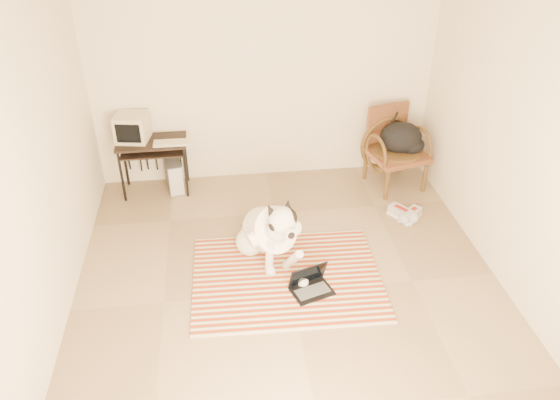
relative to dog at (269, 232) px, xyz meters
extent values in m
plane|color=#8F7858|center=(0.14, -0.50, -0.34)|extent=(4.50, 4.50, 0.00)
plane|color=beige|center=(0.14, 1.75, 1.01)|extent=(4.50, 0.00, 4.50)
plane|color=beige|center=(-1.86, -0.50, 1.01)|extent=(0.00, 4.50, 4.50)
plane|color=beige|center=(2.14, -0.50, 1.01)|extent=(0.00, 4.50, 4.50)
cube|color=#B52807|center=(0.11, -0.86, -0.33)|extent=(1.80, 0.33, 0.02)
cube|color=#2B6A39|center=(0.12, -0.59, -0.33)|extent=(1.80, 0.33, 0.02)
cube|color=#7B4586|center=(0.13, -0.31, -0.33)|extent=(1.80, 0.33, 0.02)
cube|color=gold|center=(0.14, -0.04, -0.33)|extent=(1.80, 0.33, 0.02)
cube|color=beige|center=(0.15, 0.24, -0.33)|extent=(1.80, 0.33, 0.02)
sphere|color=silver|center=(-0.19, 0.12, -0.19)|extent=(0.29, 0.29, 0.29)
sphere|color=silver|center=(0.08, 0.21, -0.19)|extent=(0.29, 0.29, 0.29)
ellipsoid|color=silver|center=(-0.05, 0.16, -0.17)|extent=(0.36, 0.32, 0.29)
ellipsoid|color=silver|center=(0.00, -0.01, 0.03)|extent=(0.54, 0.74, 0.62)
cylinder|color=white|center=(0.00, 0.00, 0.03)|extent=(0.58, 0.66, 0.57)
sphere|color=silver|center=(0.06, -0.18, 0.17)|extent=(0.24, 0.24, 0.24)
sphere|color=silver|center=(0.09, -0.27, 0.32)|extent=(0.27, 0.27, 0.27)
ellipsoid|color=black|center=(0.13, -0.26, 0.33)|extent=(0.21, 0.23, 0.19)
cylinder|color=silver|center=(0.12, -0.38, 0.28)|extent=(0.15, 0.17, 0.11)
sphere|color=black|center=(0.15, -0.45, 0.28)|extent=(0.06, 0.06, 0.06)
cone|color=black|center=(-0.01, -0.24, 0.42)|extent=(0.14, 0.15, 0.17)
cone|color=black|center=(0.15, -0.19, 0.42)|extent=(0.14, 0.16, 0.17)
torus|color=silver|center=(0.06, -0.20, 0.21)|extent=(0.26, 0.19, 0.22)
cylinder|color=silver|center=(-0.03, -0.22, -0.12)|extent=(0.11, 0.14, 0.40)
cylinder|color=silver|center=(0.19, -0.28, -0.15)|extent=(0.19, 0.36, 0.40)
sphere|color=silver|center=(-0.02, -0.25, -0.29)|extent=(0.10, 0.10, 0.10)
sphere|color=silver|center=(0.26, -0.44, -0.28)|extent=(0.11, 0.11, 0.11)
cone|color=black|center=(-0.15, 0.39, -0.28)|extent=(0.29, 0.36, 0.10)
cube|color=black|center=(0.33, -0.55, -0.31)|extent=(0.43, 0.36, 0.02)
cube|color=#4D4D4F|center=(0.34, -0.56, -0.30)|extent=(0.34, 0.24, 0.00)
cube|color=black|center=(0.30, -0.47, -0.18)|extent=(0.38, 0.20, 0.24)
cube|color=black|center=(0.31, -0.48, -0.18)|extent=(0.33, 0.17, 0.21)
cube|color=black|center=(-1.20, 1.50, 0.31)|extent=(0.80, 0.45, 0.03)
cube|color=black|center=(-1.20, 1.45, 0.21)|extent=(0.71, 0.36, 0.02)
cylinder|color=black|center=(-1.56, 1.31, -0.02)|extent=(0.03, 0.03, 0.64)
cylinder|color=black|center=(-1.57, 1.68, -0.02)|extent=(0.03, 0.03, 0.64)
cylinder|color=black|center=(-0.84, 1.32, -0.02)|extent=(0.03, 0.03, 0.64)
cylinder|color=black|center=(-0.84, 1.69, -0.02)|extent=(0.03, 0.03, 0.64)
cube|color=#BEB295|center=(-1.40, 1.56, 0.48)|extent=(0.40, 0.39, 0.31)
cube|color=black|center=(-1.43, 1.39, 0.48)|extent=(0.27, 0.06, 0.22)
cube|color=#BEB295|center=(-0.96, 1.39, 0.34)|extent=(0.42, 0.16, 0.03)
cube|color=#4D4D4F|center=(-0.99, 1.53, -0.15)|extent=(0.25, 0.43, 0.38)
cube|color=#B8B8BD|center=(-0.96, 1.33, -0.15)|extent=(0.16, 0.04, 0.36)
cube|color=brown|center=(1.67, 1.27, 0.08)|extent=(0.75, 0.73, 0.06)
cylinder|color=#3A260F|center=(1.67, 1.27, 0.12)|extent=(0.58, 0.58, 0.04)
cube|color=brown|center=(1.60, 1.54, 0.37)|extent=(0.53, 0.17, 0.47)
cylinder|color=#3A260F|center=(1.48, 0.95, -0.15)|extent=(0.05, 0.05, 0.39)
cylinder|color=#3A260F|center=(1.36, 1.46, -0.15)|extent=(0.05, 0.05, 0.39)
cylinder|color=#3A260F|center=(1.98, 1.08, -0.15)|extent=(0.05, 0.05, 0.39)
cylinder|color=#3A260F|center=(1.86, 1.58, -0.15)|extent=(0.05, 0.05, 0.39)
ellipsoid|color=black|center=(1.71, 1.30, 0.28)|extent=(0.50, 0.41, 0.37)
ellipsoid|color=black|center=(1.83, 1.24, 0.21)|extent=(0.31, 0.25, 0.21)
cube|color=white|center=(1.56, 0.56, -0.33)|extent=(0.30, 0.34, 0.03)
cube|color=gray|center=(1.56, 0.56, -0.28)|extent=(0.29, 0.33, 0.10)
cube|color=maroon|center=(1.56, 0.56, -0.24)|extent=(0.14, 0.16, 0.02)
cube|color=white|center=(1.64, 0.52, -0.33)|extent=(0.31, 0.29, 0.03)
cube|color=gray|center=(1.64, 0.52, -0.28)|extent=(0.30, 0.28, 0.10)
cube|color=maroon|center=(1.64, 0.52, -0.24)|extent=(0.15, 0.13, 0.02)
camera|label=1|loc=(-0.44, -4.28, 3.13)|focal=35.00mm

